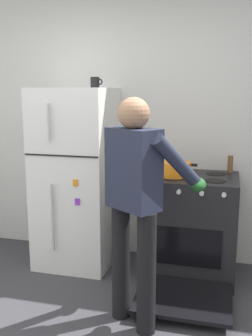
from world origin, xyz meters
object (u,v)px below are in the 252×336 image
at_px(person_cook, 138,193).
at_px(red_pot, 175,169).
at_px(refrigerator, 77,178).
at_px(stove_range, 192,228).
at_px(coffee_mug, 95,82).
at_px(pepper_mill, 230,164).

xyz_separation_m(person_cook, red_pot, (0.15, 0.81, 0.01)).
relative_size(refrigerator, red_pot, 4.42).
xyz_separation_m(stove_range, person_cook, (-0.31, -0.84, 0.52)).
height_order(stove_range, red_pot, red_pot).
height_order(person_cook, coffee_mug, coffee_mug).
xyz_separation_m(stove_range, pepper_mill, (0.30, 0.22, 0.55)).
height_order(person_cook, red_pot, person_cook).
relative_size(coffee_mug, pepper_mill, 0.72).
bearing_deg(pepper_mill, stove_range, -144.01).
bearing_deg(coffee_mug, red_pot, -7.59).
distance_m(stove_range, red_pot, 0.55).
relative_size(red_pot, coffee_mug, 3.35).
height_order(stove_range, pepper_mill, pepper_mill).
height_order(refrigerator, pepper_mill, refrigerator).
relative_size(refrigerator, pepper_mill, 10.70).
distance_m(stove_range, pepper_mill, 0.66).
xyz_separation_m(person_cook, pepper_mill, (0.61, 1.06, 0.03)).
xyz_separation_m(refrigerator, stove_range, (1.09, -0.02, -0.39)).
distance_m(refrigerator, coffee_mug, 0.90).
bearing_deg(stove_range, pepper_mill, 35.99).
bearing_deg(person_cook, coffee_mug, 123.58).
bearing_deg(refrigerator, person_cook, -47.55).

